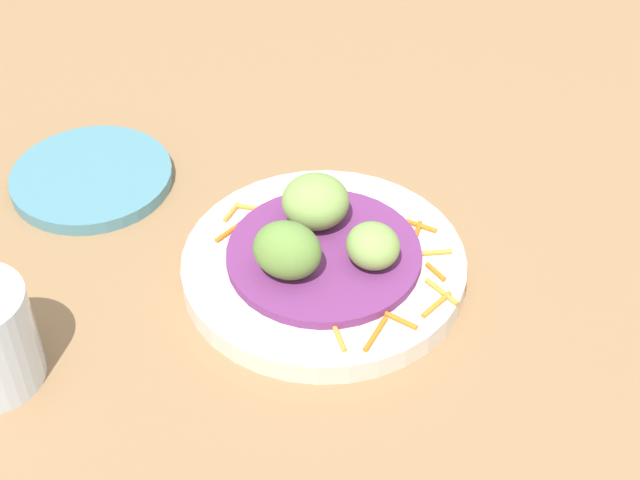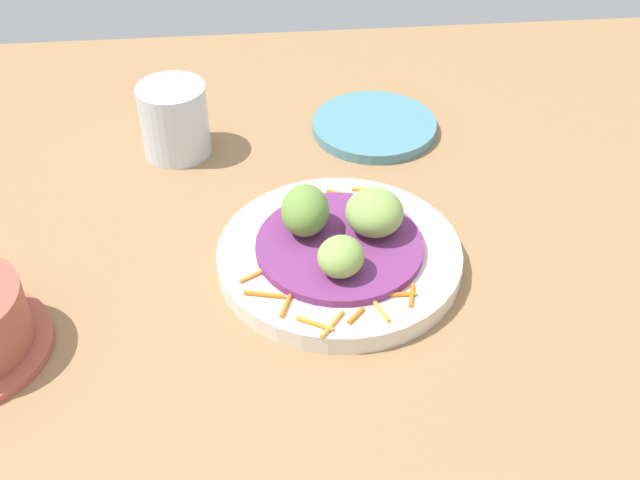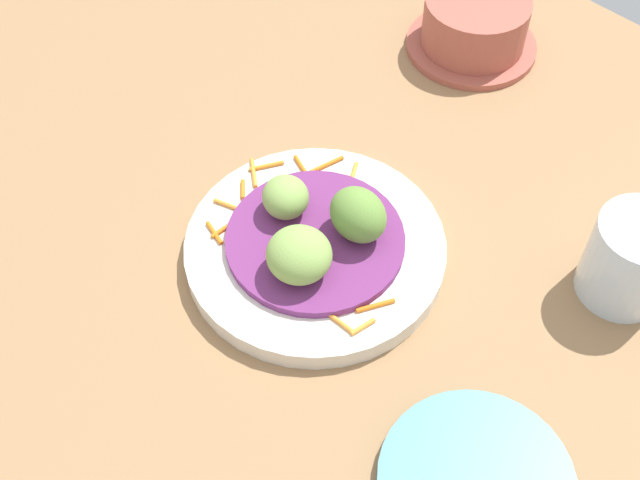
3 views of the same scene
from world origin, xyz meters
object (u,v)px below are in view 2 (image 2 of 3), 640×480
at_px(guac_scoop_left, 305,210).
at_px(main_plate, 339,257).
at_px(water_glass, 174,120).
at_px(guac_scoop_right, 374,212).
at_px(side_plate_small, 374,126).
at_px(guac_scoop_center, 340,254).

bearing_deg(guac_scoop_left, main_plate, -125.79).
distance_m(guac_scoop_left, water_glass, 0.23).
bearing_deg(guac_scoop_right, side_plate_small, -8.84).
xyz_separation_m(main_plate, guac_scoop_right, (0.02, -0.03, 0.04)).
distance_m(main_plate, guac_scoop_right, 0.05).
height_order(main_plate, guac_scoop_center, guac_scoop_center).
bearing_deg(guac_scoop_right, water_glass, 44.75).
bearing_deg(water_glass, main_plate, -142.81).
height_order(guac_scoop_center, guac_scoop_right, guac_scoop_right).
xyz_separation_m(guac_scoop_center, side_plate_small, (0.27, -0.07, -0.04)).
relative_size(main_plate, guac_scoop_center, 5.29).
bearing_deg(water_glass, side_plate_small, -84.56).
relative_size(guac_scoop_left, guac_scoop_right, 0.98).
bearing_deg(guac_scoop_left, guac_scoop_center, -155.79).
height_order(guac_scoop_right, water_glass, water_glass).
bearing_deg(water_glass, guac_scoop_center, -147.77).
bearing_deg(side_plate_small, guac_scoop_right, 171.16).
xyz_separation_m(guac_scoop_center, water_glass, (0.25, 0.16, -0.00)).
height_order(main_plate, guac_scoop_right, guac_scoop_right).
bearing_deg(guac_scoop_left, guac_scoop_right, -95.79).
xyz_separation_m(main_plate, water_glass, (0.21, 0.16, 0.03)).
relative_size(main_plate, guac_scoop_right, 4.16).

